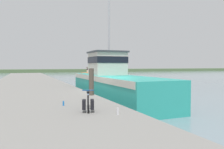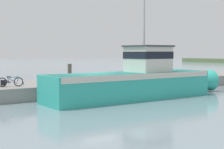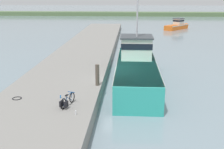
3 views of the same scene
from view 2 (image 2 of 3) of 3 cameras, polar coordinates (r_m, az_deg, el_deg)
ground_plane at (r=23.11m, az=-3.10°, el=-4.19°), size 320.00×320.00×0.00m
dock_pier at (r=26.88m, az=-8.09°, el=-2.12°), size 6.29×80.00×0.92m
fishing_boat_main at (r=23.71m, az=4.41°, el=-0.90°), size 3.15×14.45×9.52m
bicycle_touring at (r=23.48m, az=-16.92°, el=-1.21°), size 0.70×1.58×0.68m
mooring_post at (r=23.79m, az=-7.05°, el=0.01°), size 0.27×0.27×1.47m
hose_coil at (r=26.91m, az=-16.99°, el=-1.21°), size 0.55×0.55×0.04m
water_bottle_on_curb at (r=24.55m, az=-14.54°, el=-1.46°), size 0.06×0.06×0.19m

